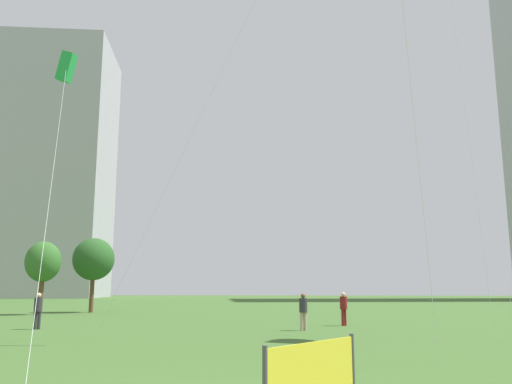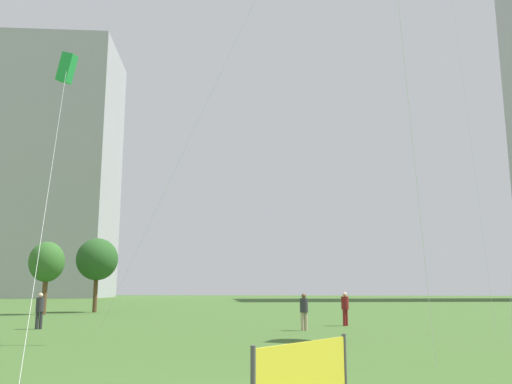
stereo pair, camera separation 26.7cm
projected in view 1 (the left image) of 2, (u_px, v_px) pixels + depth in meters
name	position (u px, v px, depth m)	size (l,w,h in m)	color
person_standing_0	(38.00, 308.00, 25.93)	(0.39, 0.39, 1.75)	#2D2D33
person_standing_4	(303.00, 309.00, 25.17)	(0.39, 0.39, 1.74)	tan
person_standing_6	(344.00, 306.00, 28.37)	(0.39, 0.39, 1.77)	maroon
kite_flying_4	(66.00, 68.00, 22.72)	(5.55, 11.16, 12.10)	silver
park_tree_0	(94.00, 259.00, 44.41)	(3.44, 3.44, 6.16)	brown
park_tree_1	(43.00, 262.00, 40.62)	(2.67, 2.67, 5.56)	brown
distant_highrise_1	(51.00, 169.00, 117.20)	(24.49, 22.18, 56.23)	#A8A8AD
event_banner	(314.00, 372.00, 8.68)	(1.50, 2.28, 1.16)	#4C4C4C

